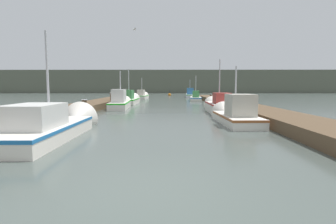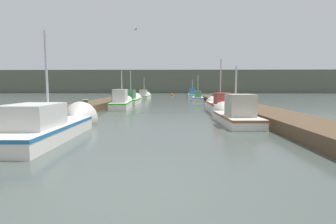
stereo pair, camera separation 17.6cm
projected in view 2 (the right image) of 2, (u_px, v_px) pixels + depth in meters
ground_plane at (132, 193)px, 4.52m from camera, size 200.00×200.00×0.00m
dock_left at (88, 106)px, 20.54m from camera, size 2.42×40.00×0.50m
dock_right at (242, 107)px, 20.28m from camera, size 2.42×40.00×0.50m
distant_shore_ridge at (171, 82)px, 76.15m from camera, size 120.00×16.00×6.08m
fishing_boat_0 at (54, 125)px, 9.74m from camera, size 1.86×6.35×4.30m
fishing_boat_1 at (234, 114)px, 13.03m from camera, size 1.65×4.96×3.29m
fishing_boat_2 at (219, 106)px, 18.46m from camera, size 1.54×5.97×4.01m
fishing_boat_3 at (122, 102)px, 22.25m from camera, size 1.75×6.50×3.45m
fishing_boat_4 at (131, 99)px, 27.74m from camera, size 1.79×5.40×4.12m
fishing_boat_5 at (198, 98)px, 33.38m from camera, size 1.73×5.21×3.58m
fishing_boat_6 at (144, 96)px, 38.80m from camera, size 1.77×4.67×3.53m
fishing_boat_7 at (192, 94)px, 43.00m from camera, size 1.55×6.17×3.24m
mooring_piling_0 at (86, 107)px, 16.65m from camera, size 0.36×0.36×1.00m
mooring_piling_1 at (113, 99)px, 24.62m from camera, size 0.35×0.35×1.25m
mooring_piling_2 at (213, 99)px, 27.86m from camera, size 0.24×0.24×1.00m
channel_buoy at (172, 95)px, 50.73m from camera, size 0.59×0.59×1.09m
seagull_lead at (135, 29)px, 19.10m from camera, size 0.34×0.55×0.12m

